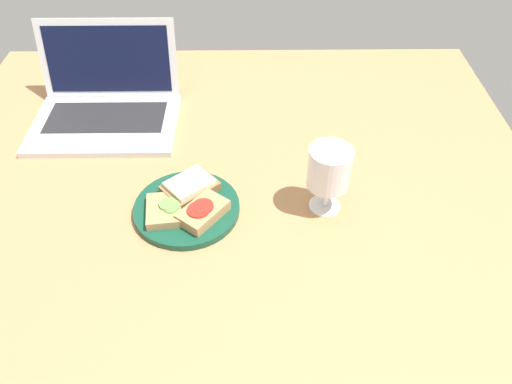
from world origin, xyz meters
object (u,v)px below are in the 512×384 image
object	(u,v)px
plate	(187,210)
sandwich_with_cheese	(190,187)
wine_glass	(329,170)
laptop	(106,103)
sandwich_with_cucumber	(165,210)
sandwich_with_tomato	(203,212)

from	to	relation	value
plate	sandwich_with_cheese	bearing A→B (deg)	83.73
wine_glass	laptop	size ratio (longest dim) A/B	0.42
sandwich_with_cheese	wine_glass	size ratio (longest dim) A/B	0.88
sandwich_with_cucumber	plate	bearing A→B (deg)	24.11
laptop	sandwich_with_cheese	bearing A→B (deg)	-51.87
sandwich_with_tomato	sandwich_with_cheese	distance (cm)	8.02
wine_glass	laptop	xyz separation A→B (cm)	(-52.04, 33.44, -6.20)
sandwich_with_cucumber	sandwich_with_tomato	bearing A→B (deg)	-6.75
sandwich_with_cheese	wine_glass	bearing A→B (deg)	-6.54
plate	wine_glass	xyz separation A→B (cm)	(28.85, 1.35, 9.52)
sandwich_with_cucumber	sandwich_with_cheese	bearing A→B (deg)	54.36
plate	sandwich_with_tomato	distance (cm)	5.08
laptop	wine_glass	bearing A→B (deg)	-32.72
sandwich_with_cucumber	sandwich_with_tomato	xyz separation A→B (cm)	(7.80, -0.92, 0.30)
wine_glass	sandwich_with_cucumber	bearing A→B (deg)	-174.48
sandwich_with_tomato	sandwich_with_cheese	xyz separation A→B (cm)	(-3.19, 7.36, 0.05)
wine_glass	plate	bearing A→B (deg)	-177.33
sandwich_with_tomato	laptop	distance (cm)	46.20
sandwich_with_cheese	sandwich_with_tomato	bearing A→B (deg)	-66.59
sandwich_with_cheese	wine_glass	world-z (taller)	wine_glass
sandwich_with_cucumber	sandwich_with_cheese	xyz separation A→B (cm)	(4.61, 6.43, 0.35)
sandwich_with_tomato	wine_glass	bearing A→B (deg)	9.27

